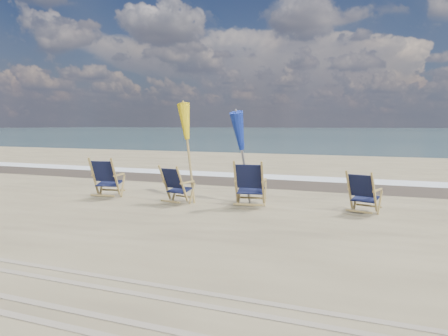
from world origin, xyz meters
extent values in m
plane|color=#37595C|center=(0.00, 128.00, 0.00)|extent=(400.00, 400.00, 0.00)
cube|color=silver|center=(0.00, 8.30, 0.00)|extent=(200.00, 1.40, 0.01)
cube|color=#42362A|center=(0.00, 6.80, 0.00)|extent=(200.00, 2.60, 0.00)
cylinder|color=#AA8D4C|center=(-1.12, 2.77, 1.17)|extent=(0.06, 0.06, 2.33)
cone|color=yellow|center=(-1.12, 2.77, 1.86)|extent=(0.30, 0.30, 0.85)
cylinder|color=#A5A5AD|center=(0.22, 2.82, 1.08)|extent=(0.06, 0.06, 2.15)
cone|color=#162C97|center=(0.22, 2.82, 1.68)|extent=(0.30, 0.30, 0.85)
camera|label=1|loc=(3.55, -6.32, 1.82)|focal=35.00mm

